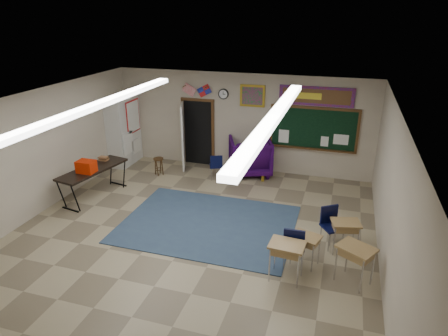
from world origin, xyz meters
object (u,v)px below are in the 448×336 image
(folding_table, at_px, (94,181))
(student_desk_front_right, at_px, (344,235))
(wingback_armchair, at_px, (250,156))
(student_desk_front_left, at_px, (305,248))
(wooden_stool, at_px, (159,166))

(folding_table, bearing_deg, student_desk_front_right, 4.66)
(wingback_armchair, relative_size, student_desk_front_right, 1.80)
(student_desk_front_right, distance_m, folding_table, 6.52)
(student_desk_front_left, bearing_deg, wooden_stool, 162.76)
(student_desk_front_left, relative_size, student_desk_front_right, 0.94)
(student_desk_front_right, height_order, wooden_stool, student_desk_front_right)
(wooden_stool, bearing_deg, wingback_armchair, 19.38)
(student_desk_front_left, distance_m, wooden_stool, 5.85)
(student_desk_front_right, relative_size, wooden_stool, 1.29)
(wingback_armchair, height_order, wooden_stool, wingback_armchair)
(folding_table, bearing_deg, wingback_armchair, 49.40)
(folding_table, bearing_deg, wooden_stool, 74.49)
(wooden_stool, bearing_deg, student_desk_front_right, -25.56)
(folding_table, height_order, wooden_stool, folding_table)
(student_desk_front_right, relative_size, folding_table, 0.33)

